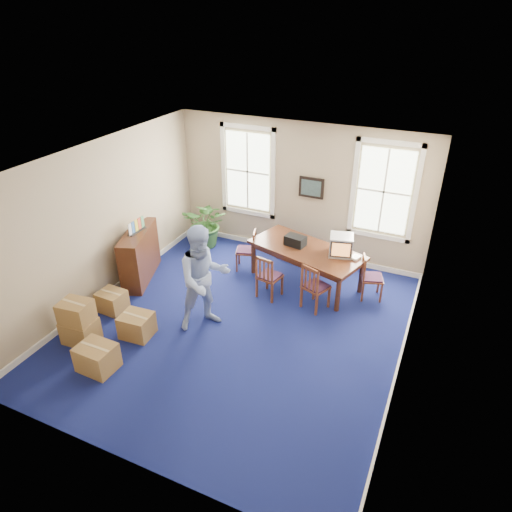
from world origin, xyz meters
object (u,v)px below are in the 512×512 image
at_px(man, 204,278).
at_px(cardboard_boxes, 92,321).
at_px(crt_tv, 341,245).
at_px(chair_near_left, 270,276).
at_px(potted_plant, 207,223).
at_px(credenza, 140,254).
at_px(conference_table, 305,265).

xyz_separation_m(man, cardboard_boxes, (-1.60, -1.26, -0.59)).
height_order(crt_tv, man, man).
height_order(chair_near_left, man, man).
bearing_deg(chair_near_left, crt_tv, -132.75).
xyz_separation_m(crt_tv, cardboard_boxes, (-3.54, -3.53, -0.60)).
distance_m(man, potted_plant, 3.29).
distance_m(man, credenza, 2.38).
distance_m(crt_tv, chair_near_left, 1.60).
relative_size(crt_tv, cardboard_boxes, 0.33).
bearing_deg(man, crt_tv, 2.04).
bearing_deg(crt_tv, chair_near_left, -157.99).
distance_m(conference_table, crt_tv, 0.96).
bearing_deg(chair_near_left, credenza, 20.96).
relative_size(crt_tv, man, 0.25).
bearing_deg(cardboard_boxes, credenza, 104.60).
relative_size(credenza, cardboard_boxes, 0.98).
relative_size(conference_table, crt_tv, 4.76).
relative_size(chair_near_left, man, 0.48).
bearing_deg(chair_near_left, man, 73.68).
distance_m(man, cardboard_boxes, 2.12).
height_order(crt_tv, cardboard_boxes, crt_tv).
bearing_deg(man, cardboard_boxes, 170.75).
relative_size(man, credenza, 1.35).
bearing_deg(potted_plant, credenza, -106.44).
bearing_deg(man, potted_plant, 71.67).
distance_m(crt_tv, cardboard_boxes, 5.04).
distance_m(potted_plant, cardboard_boxes, 4.11).
relative_size(crt_tv, potted_plant, 0.42).
xyz_separation_m(chair_near_left, man, (-0.72, -1.39, 0.54)).
bearing_deg(conference_table, cardboard_boxes, -112.06).
distance_m(chair_near_left, cardboard_boxes, 3.53).
xyz_separation_m(conference_table, credenza, (-3.39, -1.33, 0.18)).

